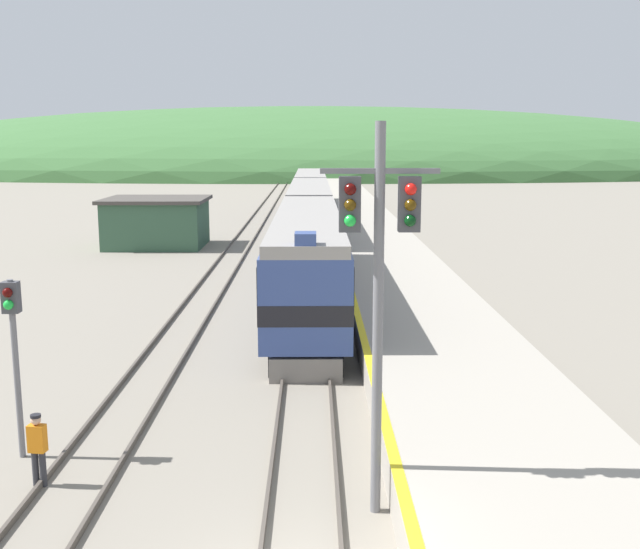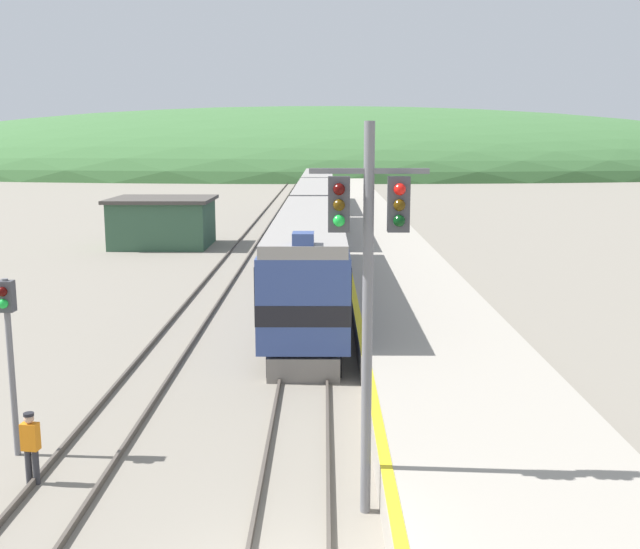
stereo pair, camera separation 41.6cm
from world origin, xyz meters
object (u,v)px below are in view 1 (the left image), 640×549
object	(u,v)px
signal_post_siding	(13,332)
carriage_third	(311,192)
express_train_lead_car	(308,259)
signal_mast_main	(379,264)
carriage_second	(310,212)
track_worker	(38,446)

from	to	relation	value
signal_post_siding	carriage_third	bearing A→B (deg)	83.32
signal_post_siding	express_train_lead_car	bearing A→B (deg)	66.26
carriage_third	signal_mast_main	size ratio (longest dim) A/B	2.55
express_train_lead_car	carriage_second	world-z (taller)	express_train_lead_car
signal_mast_main	track_worker	world-z (taller)	signal_mast_main
carriage_second	signal_post_siding	bearing A→B (deg)	-100.41
signal_mast_main	signal_post_siding	bearing A→B (deg)	161.60
carriage_third	signal_post_siding	distance (m)	56.33
express_train_lead_car	signal_mast_main	bearing A→B (deg)	-85.28
carriage_third	carriage_second	bearing A→B (deg)	-90.00
signal_mast_main	carriage_third	bearing A→B (deg)	91.42
signal_post_siding	track_worker	size ratio (longest dim) A/B	2.63
signal_post_siding	track_worker	bearing A→B (deg)	-57.43
signal_mast_main	track_worker	bearing A→B (deg)	170.47
carriage_second	signal_mast_main	world-z (taller)	signal_mast_main
carriage_third	signal_mast_main	xyz separation A→B (m)	(1.45, -58.60, 2.71)
signal_mast_main	signal_post_siding	xyz separation A→B (m)	(-8.00, 2.66, -1.99)
express_train_lead_car	signal_post_siding	xyz separation A→B (m)	(-6.55, -14.90, 0.71)
carriage_second	signal_post_siding	distance (m)	36.25
express_train_lead_car	signal_post_siding	size ratio (longest dim) A/B	4.72
signal_mast_main	track_worker	distance (m)	8.25
signal_post_siding	track_worker	xyz separation A→B (m)	(0.94, -1.48, -2.10)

